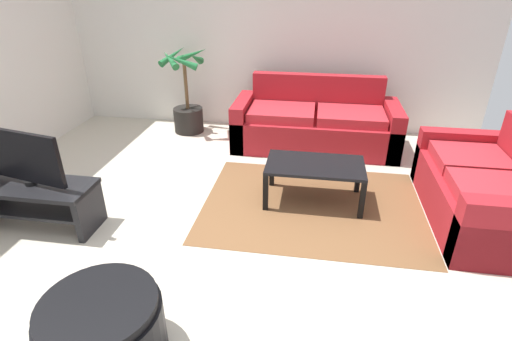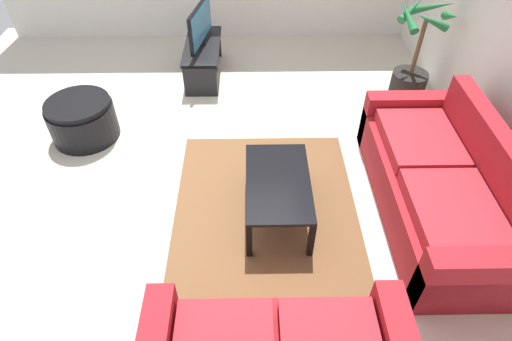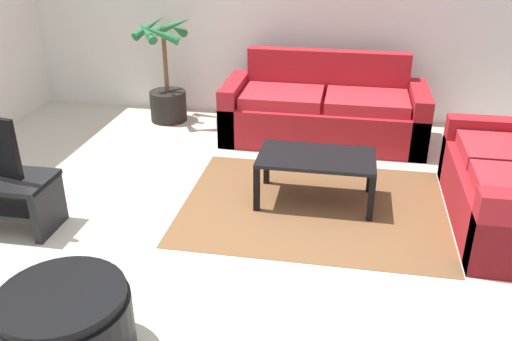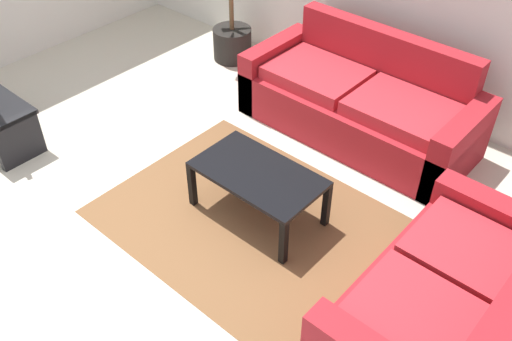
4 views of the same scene
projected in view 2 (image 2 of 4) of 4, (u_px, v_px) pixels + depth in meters
ground_plane at (194, 164)px, 4.40m from camera, size 6.60×6.60×0.00m
couch_main at (439, 186)px, 3.74m from camera, size 2.14×0.90×0.90m
tv_stand at (203, 55)px, 5.52m from camera, size 1.10×0.45×0.43m
tv at (200, 25)px, 5.23m from camera, size 0.82×0.21×0.51m
coffee_table at (278, 185)px, 3.65m from camera, size 0.98×0.56×0.42m
area_rug at (266, 213)px, 3.90m from camera, size 2.20×1.70×0.01m
potted_palm at (412, 69)px, 5.02m from camera, size 0.66×0.67×1.21m
ottoman at (82, 120)px, 4.59m from camera, size 0.72×0.72×0.45m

